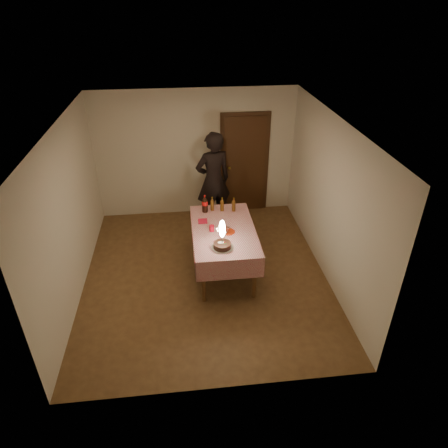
{
  "coord_description": "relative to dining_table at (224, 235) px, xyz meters",
  "views": [
    {
      "loc": [
        -0.31,
        -5.39,
        4.21
      ],
      "look_at": [
        0.32,
        0.04,
        0.95
      ],
      "focal_mm": 32.0,
      "sensor_mm": 36.0,
      "label": 1
    }
  ],
  "objects": [
    {
      "name": "ground",
      "position": [
        -0.32,
        -0.09,
        -0.71
      ],
      "size": [
        4.0,
        4.5,
        0.01
      ],
      "primitive_type": "cube",
      "color": "brown",
      "rests_on": "ground"
    },
    {
      "name": "room_shell",
      "position": [
        -0.29,
        -0.01,
        0.94
      ],
      "size": [
        4.04,
        4.54,
        2.62
      ],
      "color": "beige",
      "rests_on": "ground"
    },
    {
      "name": "dining_table",
      "position": [
        0.0,
        0.0,
        0.0
      ],
      "size": [
        1.02,
        1.72,
        0.82
      ],
      "color": "brown",
      "rests_on": "ground"
    },
    {
      "name": "birthday_cake",
      "position": [
        -0.08,
        -0.53,
        0.23
      ],
      "size": [
        0.33,
        0.33,
        0.48
      ],
      "color": "white",
      "rests_on": "dining_table"
    },
    {
      "name": "red_plate",
      "position": [
        0.06,
        -0.09,
        0.11
      ],
      "size": [
        0.22,
        0.22,
        0.01
      ],
      "primitive_type": "cylinder",
      "color": "#BA2A0C",
      "rests_on": "dining_table"
    },
    {
      "name": "red_cup",
      "position": [
        -0.2,
        -0.03,
        0.16
      ],
      "size": [
        0.08,
        0.08,
        0.1
      ],
      "primitive_type": "cylinder",
      "color": "red",
      "rests_on": "dining_table"
    },
    {
      "name": "clear_cup",
      "position": [
        0.05,
        -0.1,
        0.15
      ],
      "size": [
        0.07,
        0.07,
        0.09
      ],
      "primitive_type": "cylinder",
      "color": "silver",
      "rests_on": "dining_table"
    },
    {
      "name": "napkin_stack",
      "position": [
        -0.32,
        0.29,
        0.12
      ],
      "size": [
        0.15,
        0.15,
        0.02
      ],
      "primitive_type": "cube",
      "color": "#AA132A",
      "rests_on": "dining_table"
    },
    {
      "name": "cola_bottle",
      "position": [
        -0.26,
        0.63,
        0.26
      ],
      "size": [
        0.1,
        0.1,
        0.32
      ],
      "color": "black",
      "rests_on": "dining_table"
    },
    {
      "name": "amber_bottle_left",
      "position": [
        -0.12,
        0.67,
        0.23
      ],
      "size": [
        0.06,
        0.06,
        0.26
      ],
      "color": "#512E0D",
      "rests_on": "dining_table"
    },
    {
      "name": "amber_bottle_right",
      "position": [
        0.24,
        0.6,
        0.23
      ],
      "size": [
        0.06,
        0.06,
        0.26
      ],
      "color": "#512E0D",
      "rests_on": "dining_table"
    },
    {
      "name": "amber_bottle_mid",
      "position": [
        0.05,
        0.63,
        0.23
      ],
      "size": [
        0.06,
        0.06,
        0.26
      ],
      "color": "#512E0D",
      "rests_on": "dining_table"
    },
    {
      "name": "photographer",
      "position": [
        -0.02,
        1.57,
        0.26
      ],
      "size": [
        0.81,
        0.65,
        1.94
      ],
      "color": "black",
      "rests_on": "ground"
    }
  ]
}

